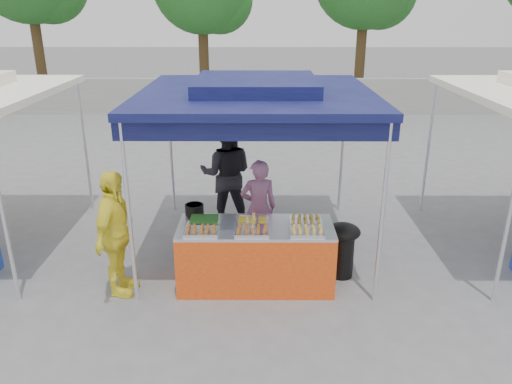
{
  "coord_description": "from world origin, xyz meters",
  "views": [
    {
      "loc": [
        0.03,
        -5.92,
        3.5
      ],
      "look_at": [
        0.0,
        0.6,
        1.05
      ],
      "focal_mm": 35.0,
      "sensor_mm": 36.0,
      "label": 1
    }
  ],
  "objects_px": {
    "vendor_table": "(256,255)",
    "cooking_pot": "(194,210)",
    "wok_burner": "(343,245)",
    "helper_man": "(226,174)",
    "customer_person": "(115,234)",
    "vendor_woman": "(259,208)"
  },
  "relations": [
    {
      "from": "cooking_pot",
      "to": "wok_burner",
      "type": "relative_size",
      "value": 0.32
    },
    {
      "from": "cooking_pot",
      "to": "helper_man",
      "type": "xyz_separation_m",
      "value": [
        0.34,
        1.55,
        -0.01
      ]
    },
    {
      "from": "wok_burner",
      "to": "customer_person",
      "type": "height_order",
      "value": "customer_person"
    },
    {
      "from": "cooking_pot",
      "to": "wok_burner",
      "type": "bearing_deg",
      "value": -3.68
    },
    {
      "from": "cooking_pot",
      "to": "helper_man",
      "type": "bearing_deg",
      "value": 77.68
    },
    {
      "from": "vendor_woman",
      "to": "helper_man",
      "type": "relative_size",
      "value": 0.8
    },
    {
      "from": "cooking_pot",
      "to": "customer_person",
      "type": "height_order",
      "value": "customer_person"
    },
    {
      "from": "wok_burner",
      "to": "customer_person",
      "type": "bearing_deg",
      "value": -157.74
    },
    {
      "from": "wok_burner",
      "to": "helper_man",
      "type": "bearing_deg",
      "value": 148.39
    },
    {
      "from": "vendor_table",
      "to": "helper_man",
      "type": "bearing_deg",
      "value": 104.37
    },
    {
      "from": "helper_man",
      "to": "customer_person",
      "type": "bearing_deg",
      "value": 62.19
    },
    {
      "from": "wok_burner",
      "to": "helper_man",
      "type": "relative_size",
      "value": 0.42
    },
    {
      "from": "helper_man",
      "to": "customer_person",
      "type": "xyz_separation_m",
      "value": [
        -1.26,
        -2.12,
        -0.09
      ]
    },
    {
      "from": "helper_man",
      "to": "cooking_pot",
      "type": "bearing_deg",
      "value": 80.56
    },
    {
      "from": "wok_burner",
      "to": "vendor_table",
      "type": "bearing_deg",
      "value": -155.11
    },
    {
      "from": "vendor_table",
      "to": "vendor_woman",
      "type": "height_order",
      "value": "vendor_woman"
    },
    {
      "from": "vendor_table",
      "to": "cooking_pot",
      "type": "height_order",
      "value": "cooking_pot"
    },
    {
      "from": "vendor_table",
      "to": "helper_man",
      "type": "distance_m",
      "value": 2.03
    },
    {
      "from": "vendor_table",
      "to": "cooking_pot",
      "type": "bearing_deg",
      "value": 156.38
    },
    {
      "from": "wok_burner",
      "to": "helper_man",
      "type": "height_order",
      "value": "helper_man"
    },
    {
      "from": "vendor_table",
      "to": "wok_burner",
      "type": "xyz_separation_m",
      "value": [
        1.17,
        0.23,
        0.03
      ]
    },
    {
      "from": "wok_burner",
      "to": "customer_person",
      "type": "distance_m",
      "value": 2.98
    }
  ]
}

